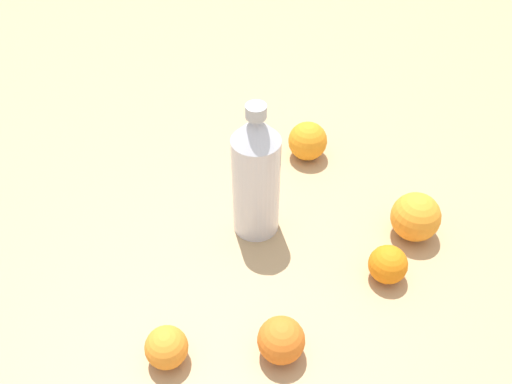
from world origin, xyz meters
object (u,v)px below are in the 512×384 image
orange_1 (308,141)px  orange_4 (281,340)px  orange_0 (167,347)px  orange_3 (416,217)px  water_bottle (256,175)px  orange_2 (388,264)px

orange_1 → orange_4: 0.44m
orange_4 → orange_0: bearing=11.7°
orange_1 → orange_3: (-0.19, 0.18, 0.00)m
water_bottle → orange_0: water_bottle is taller
water_bottle → orange_4: water_bottle is taller
orange_2 → orange_4: bearing=46.7°
orange_4 → orange_3: bearing=-127.0°
water_bottle → orange_4: bearing=129.2°
orange_0 → orange_2: size_ratio=0.98×
water_bottle → orange_1: (-0.07, -0.20, -0.08)m
orange_1 → orange_3: orange_3 is taller
orange_0 → orange_3: orange_3 is taller
orange_0 → orange_4: size_ratio=0.90×
water_bottle → orange_4: (-0.07, 0.24, -0.08)m
orange_1 → orange_3: bearing=137.2°
water_bottle → orange_0: (0.08, 0.27, -0.09)m
orange_0 → orange_4: 0.16m
orange_0 → orange_3: 0.45m
orange_0 → orange_4: (-0.15, -0.03, 0.00)m
orange_1 → orange_2: bearing=117.9°
orange_1 → orange_4: orange_1 is taller
water_bottle → orange_4: 0.26m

